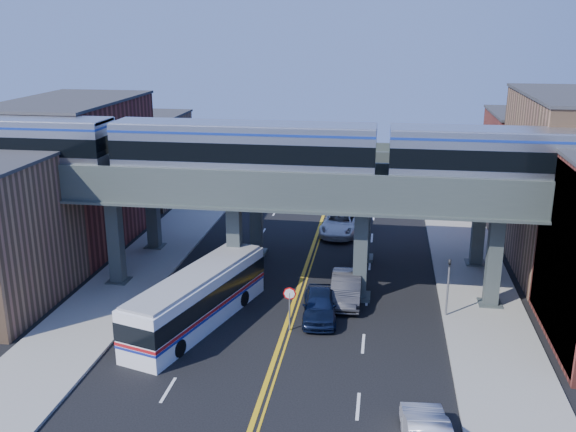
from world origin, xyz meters
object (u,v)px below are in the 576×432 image
at_px(car_lane_d, 349,216).
at_px(traffic_signal, 448,281).
at_px(car_lane_c, 340,223).
at_px(transit_bus, 198,299).
at_px(car_lane_a, 319,305).
at_px(transit_train, 244,149).
at_px(stop_sign, 290,302).
at_px(car_lane_b, 346,288).

bearing_deg(car_lane_d, traffic_signal, -69.47).
bearing_deg(car_lane_c, transit_bus, -107.46).
xyz_separation_m(car_lane_a, car_lane_c, (0.03, 16.12, 0.02)).
bearing_deg(transit_train, stop_sign, -54.35).
relative_size(car_lane_b, car_lane_d, 0.91).
relative_size(transit_bus, car_lane_c, 1.94).
bearing_deg(car_lane_b, traffic_signal, -14.72).
relative_size(traffic_signal, car_lane_a, 0.84).
height_order(stop_sign, traffic_signal, traffic_signal).
bearing_deg(stop_sign, transit_bus, 179.64).
xyz_separation_m(stop_sign, car_lane_c, (1.53, 17.93, -0.91)).
bearing_deg(transit_bus, car_lane_c, -4.45).
bearing_deg(traffic_signal, car_lane_a, -170.85).
distance_m(transit_train, transit_bus, 9.43).
bearing_deg(transit_bus, traffic_signal, -61.70).
relative_size(stop_sign, car_lane_d, 0.45).
height_order(car_lane_a, car_lane_b, car_lane_b).
bearing_deg(traffic_signal, car_lane_b, 166.04).
distance_m(stop_sign, car_lane_b, 5.42).
height_order(car_lane_c, car_lane_d, car_lane_c).
xyz_separation_m(car_lane_b, car_lane_c, (-1.38, 13.44, -0.02)).
relative_size(transit_train, stop_sign, 18.81).
height_order(transit_train, car_lane_a, transit_train).
xyz_separation_m(transit_bus, car_lane_d, (7.51, 19.95, -0.69)).
height_order(car_lane_a, car_lane_c, car_lane_c).
distance_m(transit_bus, car_lane_c, 19.18).
bearing_deg(car_lane_b, transit_train, 174.75).
relative_size(car_lane_c, car_lane_d, 1.05).
distance_m(transit_train, car_lane_c, 16.30).
relative_size(transit_bus, car_lane_d, 2.04).
bearing_deg(stop_sign, traffic_signal, 18.63).
height_order(traffic_signal, car_lane_d, traffic_signal).
relative_size(transit_train, car_lane_b, 9.42).
bearing_deg(car_lane_c, car_lane_b, -80.60).
bearing_deg(car_lane_a, car_lane_d, 82.75).
height_order(traffic_signal, car_lane_b, traffic_signal).
bearing_deg(car_lane_d, car_lane_c, -108.56).
xyz_separation_m(car_lane_a, car_lane_b, (1.41, 2.68, 0.03)).
relative_size(stop_sign, transit_bus, 0.22).
bearing_deg(traffic_signal, transit_bus, -168.23).
bearing_deg(transit_train, car_lane_d, 68.97).
distance_m(transit_train, car_lane_b, 10.70).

